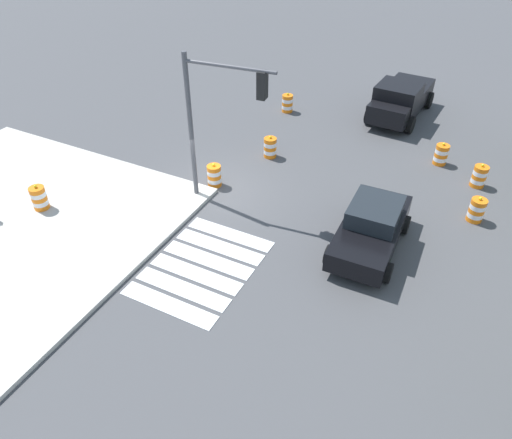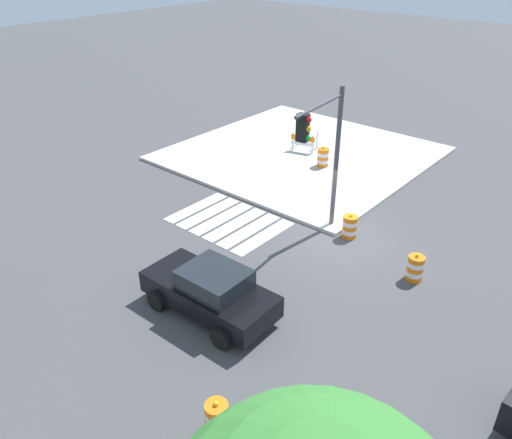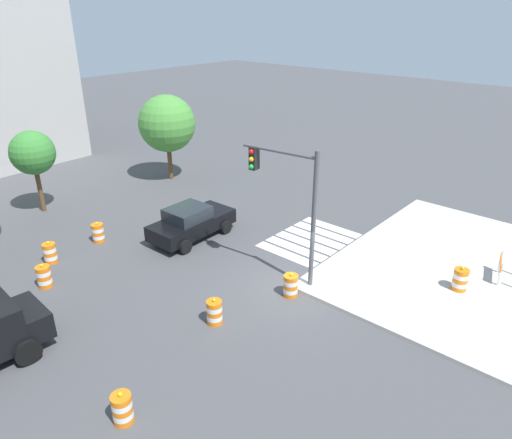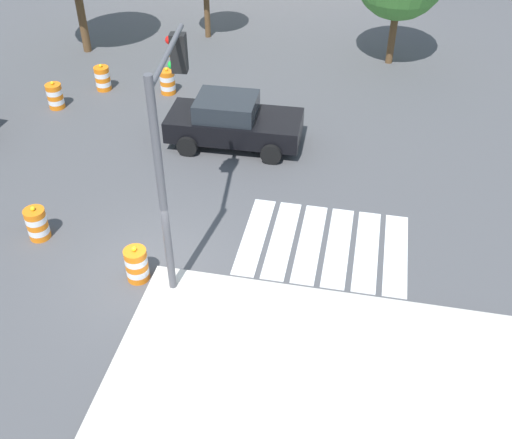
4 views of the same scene
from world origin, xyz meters
TOP-DOWN VIEW (x-y plane):
  - ground_plane at (0.00, 0.00)m, footprint 120.00×120.00m
  - crosswalk_stripes at (4.00, 1.80)m, footprint 4.35×3.20m
  - sports_car at (0.49, 6.31)m, footprint 4.35×2.23m
  - pickup_truck at (-10.10, 4.66)m, footprint 5.26×2.60m
  - traffic_barrel_near_corner at (-5.20, 9.13)m, footprint 0.56×0.56m
  - traffic_barrel_crosswalk_end at (-3.51, 0.62)m, footprint 0.56×0.56m
  - traffic_barrel_median_near at (-0.38, -0.36)m, footprint 0.56×0.56m
  - traffic_barrel_median_far at (-8.19, -0.65)m, footprint 0.56×0.56m
  - traffic_barrel_far_curb at (-2.72, 9.33)m, footprint 0.56×0.56m
  - traffic_barrel_lane_center at (-6.31, 7.45)m, footprint 0.56×0.56m
  - traffic_barrel_on_sidewalk at (4.12, -5.20)m, footprint 0.56×0.56m
  - traffic_light_pole at (0.46, 0.53)m, footprint 0.67×3.28m

SIDE VIEW (x-z plane):
  - ground_plane at x=0.00m, z-range 0.00..0.00m
  - crosswalk_stripes at x=4.00m, z-range 0.00..0.02m
  - traffic_barrel_near_corner at x=-5.20m, z-range -0.06..0.96m
  - traffic_barrel_crosswalk_end at x=-3.51m, z-range -0.06..0.96m
  - traffic_barrel_median_near at x=-0.38m, z-range -0.06..0.96m
  - traffic_barrel_median_far at x=-8.19m, z-range -0.06..0.96m
  - traffic_barrel_far_curb at x=-2.72m, z-range -0.06..0.96m
  - traffic_barrel_lane_center at x=-6.31m, z-range -0.06..0.96m
  - traffic_barrel_on_sidewalk at x=4.12m, z-range 0.09..1.11m
  - sports_car at x=0.49m, z-range 0.00..1.63m
  - pickup_truck at x=-10.10m, z-range 0.01..1.93m
  - traffic_light_pole at x=0.46m, z-range 1.16..6.66m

